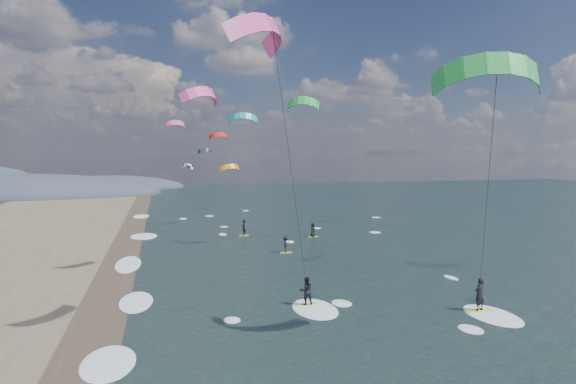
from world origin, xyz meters
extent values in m
cube|color=#382D23|center=(-12.00, 10.00, 0.00)|extent=(3.00, 240.00, 0.00)
ellipsoid|color=#3D4756|center=(-40.00, 100.00, 0.00)|extent=(64.00, 24.00, 10.00)
ellipsoid|color=#3D4756|center=(-22.00, 120.00, 0.00)|extent=(40.00, 18.00, 7.00)
cube|color=#C8E628|center=(9.62, 7.83, 0.03)|extent=(1.58, 0.47, 0.07)
imported|color=black|center=(9.62, 7.83, 1.04)|extent=(0.81, 0.64, 1.94)
ellipsoid|color=white|center=(9.92, 7.03, 0.00)|extent=(2.60, 4.20, 0.12)
cylinder|color=black|center=(7.62, 4.83, 7.26)|extent=(0.02, 0.02, 13.92)
cube|color=#C8E628|center=(0.04, 11.58, 0.03)|extent=(1.36, 0.42, 0.06)
imported|color=black|center=(0.04, 11.58, 0.92)|extent=(0.86, 0.69, 1.72)
ellipsoid|color=white|center=(0.34, 10.78, 0.00)|extent=(2.60, 4.20, 0.12)
cylinder|color=black|center=(-1.71, 8.58, 8.23)|extent=(0.02, 0.02, 15.51)
cube|color=#C8E628|center=(2.83, 27.13, 0.03)|extent=(1.10, 0.35, 0.05)
imported|color=black|center=(2.83, 27.13, 0.81)|extent=(0.86, 1.11, 1.52)
cube|color=#C8E628|center=(7.92, 34.66, 0.03)|extent=(1.10, 0.35, 0.05)
imported|color=black|center=(7.92, 34.66, 0.83)|extent=(0.80, 0.91, 1.56)
cube|color=#C8E628|center=(0.60, 37.55, 0.03)|extent=(1.10, 0.35, 0.05)
imported|color=black|center=(0.60, 37.55, 0.94)|extent=(0.59, 0.74, 1.78)
ellipsoid|color=white|center=(-10.80, 6.00, 0.00)|extent=(2.40, 5.40, 0.11)
ellipsoid|color=white|center=(-10.80, 15.00, 0.00)|extent=(2.40, 5.40, 0.11)
ellipsoid|color=white|center=(-10.80, 26.00, 0.00)|extent=(2.40, 5.40, 0.11)
ellipsoid|color=white|center=(-10.80, 40.00, 0.00)|extent=(2.40, 5.40, 0.11)
ellipsoid|color=white|center=(-10.80, 58.00, 0.00)|extent=(2.40, 5.40, 0.11)
camera|label=1|loc=(-8.50, -16.14, 9.33)|focal=30.00mm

